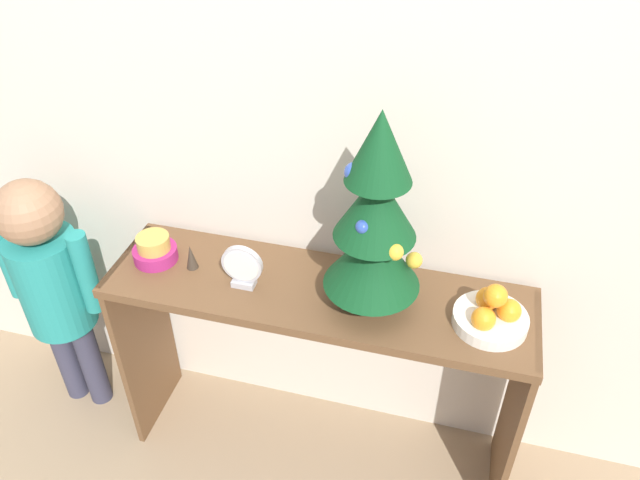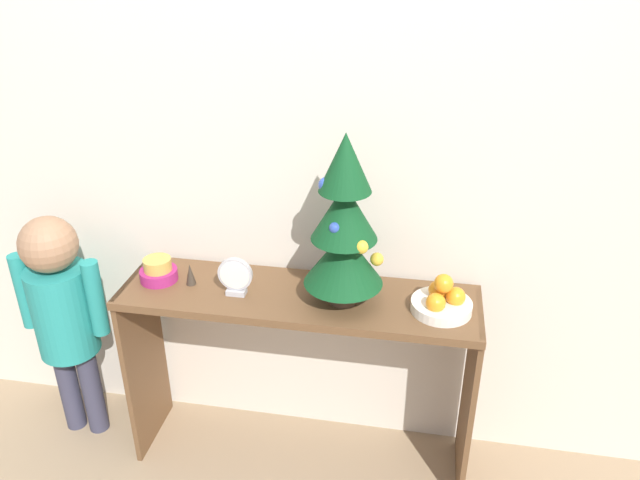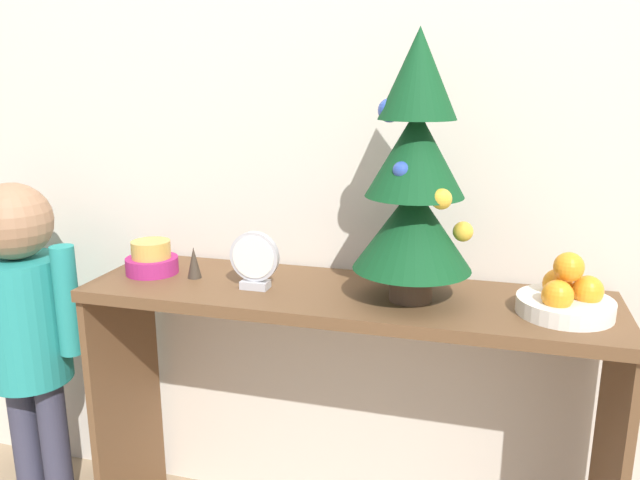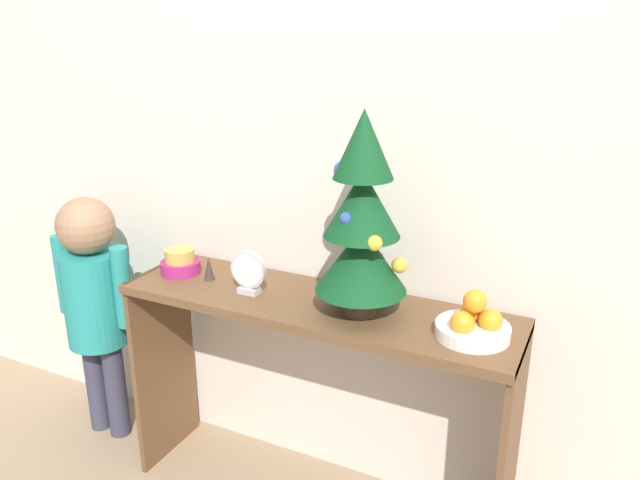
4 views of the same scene
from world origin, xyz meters
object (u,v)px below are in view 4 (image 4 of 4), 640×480
object	(u,v)px
fruit_bowl	(473,324)
figurine	(209,268)
desk_clock	(248,273)
singing_bowl	(180,263)
mini_tree	(362,221)
child_figure	(94,292)

from	to	relation	value
fruit_bowl	figurine	distance (m)	0.91
desk_clock	figurine	size ratio (longest dim) A/B	1.75
figurine	singing_bowl	bearing A→B (deg)	176.71
fruit_bowl	desk_clock	world-z (taller)	desk_clock
fruit_bowl	desk_clock	xyz separation A→B (m)	(-0.72, -0.02, 0.03)
mini_tree	child_figure	xyz separation A→B (m)	(-1.11, 0.00, -0.44)
mini_tree	child_figure	bearing A→B (deg)	179.86
fruit_bowl	singing_bowl	size ratio (longest dim) A/B	1.50
desk_clock	child_figure	xyz separation A→B (m)	(-0.73, 0.02, -0.22)
mini_tree	figurine	world-z (taller)	mini_tree
mini_tree	desk_clock	world-z (taller)	mini_tree
desk_clock	figurine	world-z (taller)	desk_clock
fruit_bowl	child_figure	distance (m)	1.46
child_figure	desk_clock	bearing A→B (deg)	-1.94
mini_tree	fruit_bowl	bearing A→B (deg)	0.06
mini_tree	child_figure	world-z (taller)	mini_tree
mini_tree	desk_clock	bearing A→B (deg)	-176.73
singing_bowl	child_figure	world-z (taller)	child_figure
mini_tree	fruit_bowl	xyz separation A→B (m)	(0.34, 0.00, -0.25)
desk_clock	child_figure	distance (m)	0.76
desk_clock	child_figure	world-z (taller)	child_figure
singing_bowl	child_figure	size ratio (longest dim) A/B	0.14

